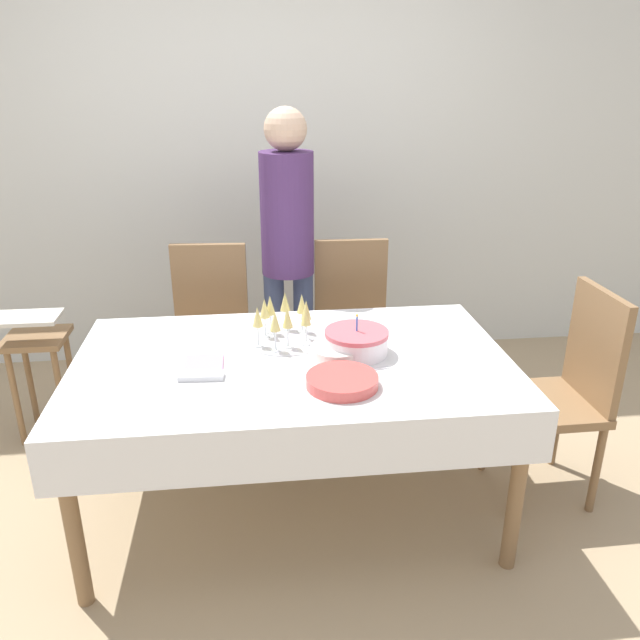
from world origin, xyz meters
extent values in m
plane|color=tan|center=(0.00, 0.00, 0.00)|extent=(12.00, 12.00, 0.00)
cube|color=silver|center=(0.00, 1.72, 1.35)|extent=(8.00, 0.05, 2.70)
cube|color=white|center=(0.00, 0.00, 0.72)|extent=(1.73, 1.03, 0.03)
cube|color=white|center=(0.00, 0.00, 0.63)|extent=(1.76, 1.06, 0.21)
cylinder|color=olive|center=(-0.80, -0.45, 0.35)|extent=(0.06, 0.06, 0.70)
cylinder|color=olive|center=(0.80, -0.45, 0.35)|extent=(0.06, 0.06, 0.70)
cylinder|color=olive|center=(-0.80, 0.45, 0.35)|extent=(0.06, 0.06, 0.70)
cylinder|color=olive|center=(0.80, 0.45, 0.35)|extent=(0.06, 0.06, 0.70)
cube|color=olive|center=(-0.39, 0.76, 0.45)|extent=(0.45, 0.45, 0.04)
cube|color=olive|center=(-0.38, 0.95, 0.72)|extent=(0.40, 0.06, 0.50)
cylinder|color=olive|center=(-0.22, 0.57, 0.21)|extent=(0.04, 0.04, 0.43)
cylinder|color=olive|center=(-0.58, 0.60, 0.21)|extent=(0.04, 0.04, 0.43)
cylinder|color=olive|center=(-0.20, 0.93, 0.21)|extent=(0.04, 0.04, 0.43)
cylinder|color=olive|center=(-0.56, 0.96, 0.21)|extent=(0.04, 0.04, 0.43)
cube|color=olive|center=(0.39, 0.76, 0.45)|extent=(0.43, 0.43, 0.04)
cube|color=olive|center=(0.39, 0.95, 0.72)|extent=(0.40, 0.05, 0.50)
cylinder|color=olive|center=(0.56, 0.58, 0.21)|extent=(0.04, 0.04, 0.43)
cylinder|color=olive|center=(0.20, 0.59, 0.21)|extent=(0.04, 0.04, 0.43)
cylinder|color=olive|center=(0.57, 0.94, 0.21)|extent=(0.04, 0.04, 0.43)
cylinder|color=olive|center=(0.21, 0.95, 0.21)|extent=(0.04, 0.04, 0.43)
cube|color=olive|center=(1.11, 0.00, 0.45)|extent=(0.42, 0.42, 0.04)
cube|color=olive|center=(1.31, 0.00, 0.72)|extent=(0.04, 0.40, 0.50)
cylinder|color=olive|center=(0.93, -0.18, 0.21)|extent=(0.04, 0.04, 0.43)
cylinder|color=olive|center=(0.93, 0.18, 0.21)|extent=(0.04, 0.04, 0.43)
cylinder|color=olive|center=(1.29, -0.18, 0.21)|extent=(0.04, 0.04, 0.43)
cylinder|color=olive|center=(1.29, 0.18, 0.21)|extent=(0.04, 0.04, 0.43)
cylinder|color=white|center=(0.27, 0.02, 0.77)|extent=(0.26, 0.26, 0.08)
cylinder|color=#D15B66|center=(0.27, 0.02, 0.82)|extent=(0.26, 0.26, 0.02)
cylinder|color=#3F72D8|center=(0.27, 0.02, 0.86)|extent=(0.01, 0.01, 0.06)
sphere|color=#F9CC4C|center=(0.27, 0.02, 0.90)|extent=(0.01, 0.01, 0.01)
cylinder|color=silver|center=(-0.02, 0.18, 0.73)|extent=(0.34, 0.34, 0.01)
cylinder|color=silver|center=(0.07, 0.18, 0.74)|extent=(0.05, 0.05, 0.00)
cylinder|color=silver|center=(0.07, 0.18, 0.78)|extent=(0.01, 0.01, 0.08)
cone|color=#E0CC72|center=(0.07, 0.18, 0.87)|extent=(0.04, 0.04, 0.08)
cylinder|color=silver|center=(0.06, 0.26, 0.74)|extent=(0.05, 0.05, 0.00)
cylinder|color=silver|center=(0.06, 0.26, 0.78)|extent=(0.01, 0.01, 0.08)
cone|color=#E0CC72|center=(0.06, 0.26, 0.87)|extent=(0.04, 0.04, 0.08)
cylinder|color=silver|center=(-0.01, 0.30, 0.74)|extent=(0.05, 0.05, 0.00)
cylinder|color=silver|center=(-0.01, 0.30, 0.78)|extent=(0.01, 0.01, 0.08)
cone|color=#E0CC72|center=(-0.01, 0.30, 0.87)|extent=(0.04, 0.04, 0.08)
cylinder|color=silver|center=(-0.07, 0.26, 0.74)|extent=(0.05, 0.05, 0.00)
cylinder|color=silver|center=(-0.07, 0.26, 0.78)|extent=(0.01, 0.01, 0.08)
cone|color=#E0CC72|center=(-0.07, 0.26, 0.87)|extent=(0.04, 0.04, 0.08)
cylinder|color=silver|center=(-0.10, 0.22, 0.74)|extent=(0.05, 0.05, 0.00)
cylinder|color=silver|center=(-0.10, 0.22, 0.78)|extent=(0.01, 0.01, 0.08)
cone|color=#E0CC72|center=(-0.10, 0.22, 0.87)|extent=(0.04, 0.04, 0.08)
cylinder|color=silver|center=(-0.13, 0.13, 0.74)|extent=(0.05, 0.05, 0.00)
cylinder|color=silver|center=(-0.13, 0.13, 0.78)|extent=(0.01, 0.01, 0.08)
cone|color=#E0CC72|center=(-0.13, 0.13, 0.87)|extent=(0.04, 0.04, 0.08)
cylinder|color=silver|center=(-0.06, 0.07, 0.74)|extent=(0.05, 0.05, 0.00)
cylinder|color=silver|center=(-0.06, 0.07, 0.78)|extent=(0.01, 0.01, 0.08)
cone|color=#E0CC72|center=(-0.06, 0.07, 0.87)|extent=(0.04, 0.04, 0.08)
cylinder|color=silver|center=(-0.01, 0.10, 0.74)|extent=(0.05, 0.05, 0.00)
cylinder|color=silver|center=(-0.01, 0.10, 0.78)|extent=(0.01, 0.01, 0.08)
cone|color=#E0CC72|center=(-0.01, 0.10, 0.87)|extent=(0.04, 0.04, 0.08)
cylinder|color=silver|center=(0.07, 0.12, 0.74)|extent=(0.05, 0.05, 0.00)
cylinder|color=silver|center=(0.07, 0.12, 0.78)|extent=(0.01, 0.01, 0.08)
cone|color=#E0CC72|center=(0.07, 0.12, 0.87)|extent=(0.04, 0.04, 0.08)
cylinder|color=#CC4C47|center=(0.16, -0.26, 0.73)|extent=(0.27, 0.27, 0.01)
cylinder|color=#CC4C47|center=(0.16, -0.26, 0.74)|extent=(0.27, 0.27, 0.01)
cylinder|color=#CC4C47|center=(0.16, -0.26, 0.75)|extent=(0.27, 0.27, 0.01)
cylinder|color=#CC4C47|center=(0.16, -0.26, 0.76)|extent=(0.27, 0.27, 0.01)
cylinder|color=#CC4C47|center=(0.16, -0.26, 0.76)|extent=(0.27, 0.27, 0.01)
cylinder|color=#CC4C47|center=(0.16, -0.26, 0.77)|extent=(0.27, 0.27, 0.01)
cylinder|color=silver|center=(0.18, -0.01, 0.73)|extent=(0.21, 0.21, 0.01)
cylinder|color=silver|center=(0.18, -0.01, 0.74)|extent=(0.21, 0.21, 0.01)
cylinder|color=silver|center=(0.18, -0.01, 0.75)|extent=(0.21, 0.21, 0.01)
cylinder|color=silver|center=(0.18, -0.01, 0.76)|extent=(0.21, 0.21, 0.01)
cylinder|color=silver|center=(0.18, -0.01, 0.76)|extent=(0.21, 0.21, 0.01)
cylinder|color=silver|center=(0.18, -0.01, 0.77)|extent=(0.21, 0.21, 0.01)
cylinder|color=silver|center=(0.18, -0.01, 0.78)|extent=(0.21, 0.21, 0.01)
cube|color=silver|center=(0.22, -0.16, 0.73)|extent=(0.30, 0.08, 0.00)
cube|color=silver|center=(-0.36, -0.14, 0.74)|extent=(0.17, 0.07, 0.02)
cube|color=pink|center=(-0.35, -0.03, 0.74)|extent=(0.15, 0.15, 0.01)
cylinder|color=#3F4C72|center=(-0.03, 0.93, 0.40)|extent=(0.11, 0.11, 0.80)
cylinder|color=#3F4C72|center=(0.13, 0.93, 0.40)|extent=(0.11, 0.11, 0.80)
cylinder|color=#4C2D60|center=(0.05, 0.93, 1.12)|extent=(0.28, 0.28, 0.64)
sphere|color=#D8B293|center=(0.05, 0.93, 1.55)|extent=(0.22, 0.22, 0.22)
cube|color=olive|center=(-1.25, 0.77, 0.55)|extent=(0.30, 0.30, 0.03)
cube|color=silver|center=(-1.25, 0.67, 0.70)|extent=(0.33, 0.20, 0.02)
cylinder|color=olive|center=(-1.36, 0.66, 0.27)|extent=(0.03, 0.03, 0.54)
cylinder|color=olive|center=(-1.14, 0.66, 0.27)|extent=(0.03, 0.03, 0.54)
cylinder|color=olive|center=(-1.36, 0.88, 0.27)|extent=(0.03, 0.03, 0.54)
cylinder|color=olive|center=(-1.14, 0.88, 0.27)|extent=(0.03, 0.03, 0.54)
camera|label=1|loc=(-0.15, -2.28, 1.81)|focal=35.00mm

